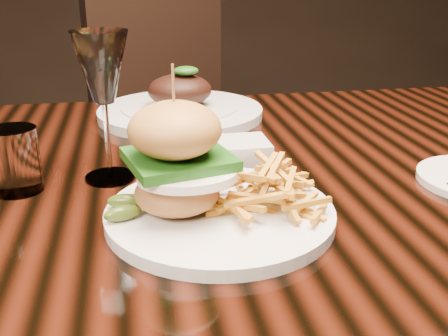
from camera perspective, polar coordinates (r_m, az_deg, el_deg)
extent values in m
cube|color=black|center=(0.78, 2.99, -1.27)|extent=(1.60, 0.90, 0.04)
cylinder|color=silver|center=(0.62, -0.44, -4.99)|extent=(0.27, 0.27, 0.01)
ellipsoid|color=#A76C36|center=(0.60, -5.14, -2.68)|extent=(0.10, 0.10, 0.04)
ellipsoid|color=white|center=(0.58, -3.97, -0.77)|extent=(0.11, 0.09, 0.01)
ellipsoid|color=orange|center=(0.57, -1.81, -0.47)|extent=(0.02, 0.02, 0.01)
cube|color=#236318|center=(0.59, -5.26, 0.72)|extent=(0.13, 0.13, 0.01)
ellipsoid|color=#A46A2D|center=(0.57, -5.38, 4.19)|extent=(0.10, 0.10, 0.06)
cylinder|color=#9D7249|center=(0.57, -5.49, 7.19)|extent=(0.00, 0.00, 0.08)
ellipsoid|color=#2C4111|center=(0.59, -10.97, -4.84)|extent=(0.05, 0.03, 0.02)
ellipsoid|color=#2C4111|center=(0.62, -10.65, -3.56)|extent=(0.04, 0.02, 0.02)
cube|color=silver|center=(0.79, 1.98, 1.76)|extent=(0.09, 0.09, 0.04)
cylinder|color=white|center=(0.75, -12.22, -0.95)|extent=(0.07, 0.07, 0.00)
cylinder|color=white|center=(0.73, -12.55, 2.99)|extent=(0.01, 0.01, 0.10)
cone|color=white|center=(0.71, -13.19, 10.63)|extent=(0.08, 0.08, 0.09)
cylinder|color=white|center=(0.73, -21.80, 0.79)|extent=(0.06, 0.06, 0.09)
cylinder|color=silver|center=(1.04, -4.76, 6.07)|extent=(0.32, 0.32, 0.02)
cylinder|color=silver|center=(1.04, -4.76, 6.18)|extent=(0.23, 0.23, 0.02)
ellipsoid|color=black|center=(1.03, -4.83, 8.44)|extent=(0.12, 0.10, 0.06)
ellipsoid|color=#236318|center=(1.01, -4.18, 10.52)|extent=(0.05, 0.03, 0.02)
cube|color=black|center=(1.62, -3.36, 0.28)|extent=(0.61, 0.61, 0.06)
cube|color=black|center=(1.73, -7.22, 10.12)|extent=(0.44, 0.24, 0.50)
cylinder|color=black|center=(1.49, -5.66, -11.51)|extent=(0.04, 0.04, 0.45)
cylinder|color=black|center=(1.68, 5.83, -7.52)|extent=(0.04, 0.04, 0.45)
cylinder|color=black|center=(1.79, -11.63, -5.89)|extent=(0.04, 0.04, 0.45)
cylinder|color=black|center=(1.95, -1.36, -3.11)|extent=(0.04, 0.04, 0.45)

